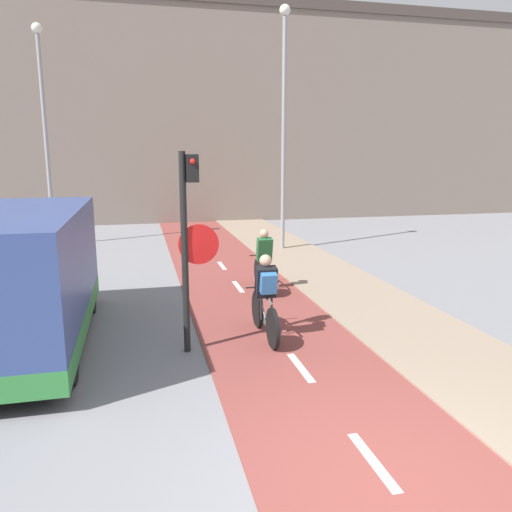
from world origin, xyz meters
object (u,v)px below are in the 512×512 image
Objects in this scene: cyclist_near at (266,300)px; van at (21,281)px; street_lamp_far at (44,116)px; street_lamp_sidewalk at (284,108)px; traffic_light_pole at (189,231)px; cyclist_far at (264,264)px.

cyclist_near is 4.22m from van.
street_lamp_far is 4.18× the size of cyclist_near.
street_lamp_far is at bearing 115.39° from cyclist_near.
street_lamp_sidewalk reaches higher than cyclist_near.
street_lamp_sidewalk is at bearing -18.91° from street_lamp_far.
street_lamp_sidewalk reaches higher than street_lamp_far.
cyclist_near is at bearing -64.61° from street_lamp_far.
street_lamp_far reaches higher than van.
traffic_light_pole is at bearing -168.40° from cyclist_near.
street_lamp_sidewalk is 4.37× the size of cyclist_near.
street_lamp_sidewalk is (4.11, 8.58, 2.75)m from traffic_light_pole.
cyclist_near is (1.36, 0.28, -1.34)m from traffic_light_pole.
van reaches higher than cyclist_far.
traffic_light_pole is 0.43× the size of street_lamp_far.
traffic_light_pole is at bearing -115.58° from street_lamp_sidewalk.
street_lamp_sidewalk reaches higher than van.
cyclist_far is 0.33× the size of van.
street_lamp_far is 8.44m from street_lamp_sidewalk.
street_lamp_sidewalk is 1.51× the size of van.
street_lamp_sidewalk is at bearing 48.16° from van.
cyclist_near is (-2.74, -8.30, -4.08)m from street_lamp_sidewalk.
street_lamp_sidewalk is 10.97m from van.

